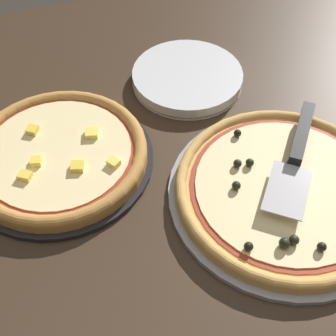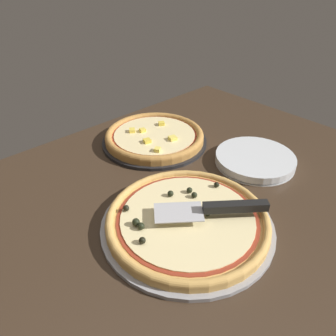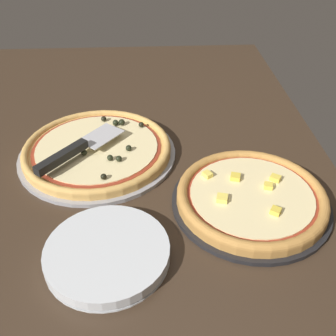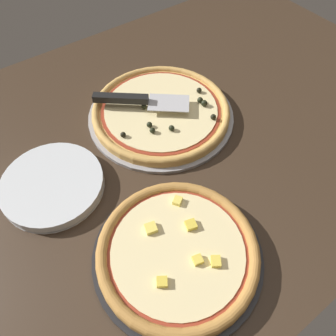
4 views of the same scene
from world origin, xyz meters
The scene contains 7 objects.
ground_plane centered at (0.00, 0.00, -1.80)cm, with size 153.43×106.30×3.60cm, color #38281C.
pizza_pan_front centered at (2.50, -5.92, 0.50)cm, with size 39.84×39.84×1.00cm, color #939399.
pizza_front centered at (2.49, -5.89, 2.23)cm, with size 37.45×37.45×3.63cm.
pizza_pan_back centered at (23.03, 29.07, 0.50)cm, with size 34.43×34.43×1.00cm, color black.
pizza_back centered at (23.02, 29.07, 2.41)cm, with size 32.37×32.37×3.18cm.
serving_spatula centered at (8.48, -11.25, 5.45)cm, with size 22.64×19.64×2.00cm.
plate_stack centered at (36.49, -1.05, 1.40)cm, with size 23.47×23.47×2.80cm.
Camera 4 is at (39.59, 48.67, 64.02)cm, focal length 35.00 mm.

